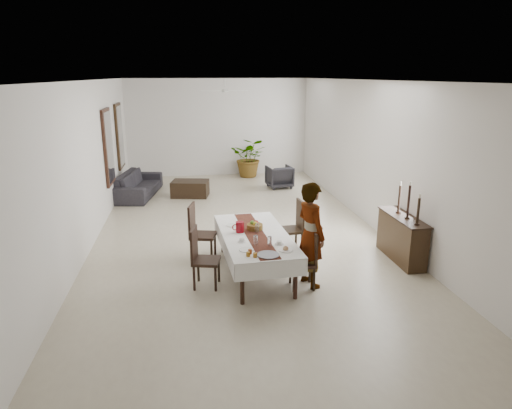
% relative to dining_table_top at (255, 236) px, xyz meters
% --- Properties ---
extents(floor, '(6.00, 12.00, 0.00)m').
position_rel_dining_table_top_xyz_m(floor, '(-0.02, 2.15, -0.68)').
color(floor, '#C2B69A').
rests_on(floor, ground).
extents(ceiling, '(6.00, 12.00, 0.02)m').
position_rel_dining_table_top_xyz_m(ceiling, '(-0.02, 2.15, 2.52)').
color(ceiling, silver).
rests_on(ceiling, wall_back).
extents(wall_back, '(6.00, 0.02, 3.20)m').
position_rel_dining_table_top_xyz_m(wall_back, '(-0.02, 8.15, 0.92)').
color(wall_back, silver).
rests_on(wall_back, floor).
extents(wall_front, '(6.00, 0.02, 3.20)m').
position_rel_dining_table_top_xyz_m(wall_front, '(-0.02, -3.85, 0.92)').
color(wall_front, silver).
rests_on(wall_front, floor).
extents(wall_left, '(0.02, 12.00, 3.20)m').
position_rel_dining_table_top_xyz_m(wall_left, '(-3.02, 2.15, 0.92)').
color(wall_left, silver).
rests_on(wall_left, floor).
extents(wall_right, '(0.02, 12.00, 3.20)m').
position_rel_dining_table_top_xyz_m(wall_right, '(2.98, 2.15, 0.92)').
color(wall_right, silver).
rests_on(wall_right, floor).
extents(dining_table_top, '(1.05, 2.29, 0.05)m').
position_rel_dining_table_top_xyz_m(dining_table_top, '(0.00, 0.00, 0.00)').
color(dining_table_top, black).
rests_on(dining_table_top, table_leg_fl).
extents(table_leg_fl, '(0.07, 0.07, 0.65)m').
position_rel_dining_table_top_xyz_m(table_leg_fl, '(-0.35, -1.08, -0.35)').
color(table_leg_fl, black).
rests_on(table_leg_fl, floor).
extents(table_leg_fr, '(0.07, 0.07, 0.65)m').
position_rel_dining_table_top_xyz_m(table_leg_fr, '(0.47, -1.04, -0.35)').
color(table_leg_fr, black).
rests_on(table_leg_fr, floor).
extents(table_leg_bl, '(0.07, 0.07, 0.65)m').
position_rel_dining_table_top_xyz_m(table_leg_bl, '(-0.47, 1.04, -0.35)').
color(table_leg_bl, black).
rests_on(table_leg_bl, floor).
extents(table_leg_br, '(0.07, 0.07, 0.65)m').
position_rel_dining_table_top_xyz_m(table_leg_br, '(0.35, 1.08, -0.35)').
color(table_leg_br, black).
rests_on(table_leg_br, floor).
extents(tablecloth_top, '(1.23, 2.46, 0.01)m').
position_rel_dining_table_top_xyz_m(tablecloth_top, '(0.00, 0.00, 0.03)').
color(tablecloth_top, white).
rests_on(tablecloth_top, dining_table_top).
extents(tablecloth_drape_left, '(0.14, 2.41, 0.28)m').
position_rel_dining_table_top_xyz_m(tablecloth_drape_left, '(-0.55, -0.03, -0.11)').
color(tablecloth_drape_left, silver).
rests_on(tablecloth_drape_left, dining_table_top).
extents(tablecloth_drape_right, '(0.14, 2.41, 0.28)m').
position_rel_dining_table_top_xyz_m(tablecloth_drape_right, '(0.55, 0.03, -0.11)').
color(tablecloth_drape_right, white).
rests_on(tablecloth_drape_right, dining_table_top).
extents(tablecloth_drape_near, '(1.10, 0.07, 0.28)m').
position_rel_dining_table_top_xyz_m(tablecloth_drape_near, '(0.06, -1.20, -0.11)').
color(tablecloth_drape_near, white).
rests_on(tablecloth_drape_near, dining_table_top).
extents(tablecloth_drape_far, '(1.10, 0.07, 0.28)m').
position_rel_dining_table_top_xyz_m(tablecloth_drape_far, '(-0.06, 1.20, -0.11)').
color(tablecloth_drape_far, white).
rests_on(tablecloth_drape_far, dining_table_top).
extents(table_runner, '(0.45, 2.35, 0.00)m').
position_rel_dining_table_top_xyz_m(table_runner, '(0.00, 0.00, 0.04)').
color(table_runner, maroon).
rests_on(table_runner, tablecloth_top).
extents(red_pitcher, '(0.15, 0.15, 0.19)m').
position_rel_dining_table_top_xyz_m(red_pitcher, '(-0.24, 0.13, 0.13)').
color(red_pitcher, maroon).
rests_on(red_pitcher, tablecloth_top).
extents(pitcher_handle, '(0.11, 0.02, 0.11)m').
position_rel_dining_table_top_xyz_m(pitcher_handle, '(-0.32, 0.12, 0.13)').
color(pitcher_handle, maroon).
rests_on(pitcher_handle, red_pitcher).
extents(wine_glass_near, '(0.07, 0.07, 0.16)m').
position_rel_dining_table_top_xyz_m(wine_glass_near, '(0.14, -0.60, 0.11)').
color(wine_glass_near, white).
rests_on(wine_glass_near, tablecloth_top).
extents(wine_glass_mid, '(0.07, 0.07, 0.16)m').
position_rel_dining_table_top_xyz_m(wine_glass_mid, '(-0.07, -0.52, 0.11)').
color(wine_glass_mid, white).
rests_on(wine_glass_mid, tablecloth_top).
extents(wine_glass_far, '(0.07, 0.07, 0.16)m').
position_rel_dining_table_top_xyz_m(wine_glass_far, '(0.04, 0.05, 0.11)').
color(wine_glass_far, white).
rests_on(wine_glass_far, tablecloth_top).
extents(teacup_right, '(0.08, 0.08, 0.06)m').
position_rel_dining_table_top_xyz_m(teacup_right, '(0.31, -0.54, 0.06)').
color(teacup_right, white).
rests_on(teacup_right, saucer_right).
extents(saucer_right, '(0.14, 0.14, 0.01)m').
position_rel_dining_table_top_xyz_m(saucer_right, '(0.31, -0.54, 0.04)').
color(saucer_right, silver).
rests_on(saucer_right, tablecloth_top).
extents(teacup_left, '(0.08, 0.08, 0.06)m').
position_rel_dining_table_top_xyz_m(teacup_left, '(-0.26, -0.34, 0.06)').
color(teacup_left, silver).
rests_on(teacup_left, saucer_left).
extents(saucer_left, '(0.14, 0.14, 0.01)m').
position_rel_dining_table_top_xyz_m(saucer_left, '(-0.26, -0.34, 0.04)').
color(saucer_left, white).
rests_on(saucer_left, tablecloth_top).
extents(plate_near_right, '(0.22, 0.22, 0.01)m').
position_rel_dining_table_top_xyz_m(plate_near_right, '(0.35, -0.82, 0.04)').
color(plate_near_right, white).
rests_on(plate_near_right, tablecloth_top).
extents(bread_near_right, '(0.08, 0.08, 0.08)m').
position_rel_dining_table_top_xyz_m(bread_near_right, '(0.35, -0.82, 0.07)').
color(bread_near_right, tan).
rests_on(bread_near_right, plate_near_right).
extents(plate_near_left, '(0.22, 0.22, 0.01)m').
position_rel_dining_table_top_xyz_m(plate_near_left, '(-0.24, -0.71, 0.04)').
color(plate_near_left, white).
rests_on(plate_near_left, tablecloth_top).
extents(plate_far_left, '(0.22, 0.22, 0.01)m').
position_rel_dining_table_top_xyz_m(plate_far_left, '(-0.33, 0.50, 0.04)').
color(plate_far_left, white).
rests_on(plate_far_left, tablecloth_top).
extents(serving_tray, '(0.34, 0.34, 0.02)m').
position_rel_dining_table_top_xyz_m(serving_tray, '(0.05, -0.98, 0.04)').
color(serving_tray, '#47474C').
rests_on(serving_tray, tablecloth_top).
extents(jam_jar_a, '(0.06, 0.06, 0.07)m').
position_rel_dining_table_top_xyz_m(jam_jar_a, '(-0.15, -1.02, 0.07)').
color(jam_jar_a, '#955C15').
rests_on(jam_jar_a, tablecloth_top).
extents(jam_jar_b, '(0.06, 0.06, 0.07)m').
position_rel_dining_table_top_xyz_m(jam_jar_b, '(-0.25, -0.97, 0.07)').
color(jam_jar_b, '#8A5914').
rests_on(jam_jar_b, tablecloth_top).
extents(jam_jar_c, '(0.06, 0.06, 0.07)m').
position_rel_dining_table_top_xyz_m(jam_jar_c, '(-0.21, -0.87, 0.07)').
color(jam_jar_c, maroon).
rests_on(jam_jar_c, tablecloth_top).
extents(fruit_basket, '(0.28, 0.28, 0.09)m').
position_rel_dining_table_top_xyz_m(fruit_basket, '(0.03, 0.24, 0.08)').
color(fruit_basket, brown).
rests_on(fruit_basket, tablecloth_top).
extents(fruit_red, '(0.08, 0.08, 0.08)m').
position_rel_dining_table_top_xyz_m(fruit_red, '(0.06, 0.26, 0.15)').
color(fruit_red, maroon).
rests_on(fruit_red, fruit_basket).
extents(fruit_green, '(0.07, 0.07, 0.07)m').
position_rel_dining_table_top_xyz_m(fruit_green, '(-0.00, 0.26, 0.15)').
color(fruit_green, '#487924').
rests_on(fruit_green, fruit_basket).
extents(fruit_yellow, '(0.08, 0.08, 0.08)m').
position_rel_dining_table_top_xyz_m(fruit_yellow, '(0.04, 0.19, 0.15)').
color(fruit_yellow, gold).
rests_on(fruit_yellow, fruit_basket).
extents(chair_right_near_seat, '(0.41, 0.41, 0.04)m').
position_rel_dining_table_top_xyz_m(chair_right_near_seat, '(0.67, -0.67, -0.26)').
color(chair_right_near_seat, black).
rests_on(chair_right_near_seat, chair_right_near_leg_fl).
extents(chair_right_near_leg_fl, '(0.04, 0.04, 0.39)m').
position_rel_dining_table_top_xyz_m(chair_right_near_leg_fl, '(0.82, -0.83, -0.48)').
color(chair_right_near_leg_fl, black).
rests_on(chair_right_near_leg_fl, floor).
extents(chair_right_near_leg_fr, '(0.04, 0.04, 0.39)m').
position_rel_dining_table_top_xyz_m(chair_right_near_leg_fr, '(0.84, -0.51, -0.48)').
color(chair_right_near_leg_fr, black).
rests_on(chair_right_near_leg_fr, floor).
extents(chair_right_near_leg_bl, '(0.04, 0.04, 0.39)m').
position_rel_dining_table_top_xyz_m(chair_right_near_leg_bl, '(0.50, -0.82, -0.48)').
color(chair_right_near_leg_bl, black).
rests_on(chair_right_near_leg_bl, floor).
extents(chair_right_near_leg_br, '(0.04, 0.04, 0.39)m').
position_rel_dining_table_top_xyz_m(chair_right_near_leg_br, '(0.51, -0.50, -0.48)').
color(chair_right_near_leg_br, black).
rests_on(chair_right_near_leg_br, floor).
extents(chair_right_near_back, '(0.05, 0.40, 0.50)m').
position_rel_dining_table_top_xyz_m(chair_right_near_back, '(0.85, -0.67, 0.01)').
color(chair_right_near_back, black).
rests_on(chair_right_near_back, chair_right_near_seat).
extents(chair_right_far_seat, '(0.47, 0.47, 0.05)m').
position_rel_dining_table_top_xyz_m(chair_right_far_seat, '(0.81, 0.82, -0.22)').
color(chair_right_far_seat, black).
rests_on(chair_right_far_seat, chair_right_far_leg_fl).
extents(chair_right_far_leg_fl, '(0.05, 0.05, 0.43)m').
position_rel_dining_table_top_xyz_m(chair_right_far_leg_fl, '(1.00, 0.66, -0.46)').
color(chair_right_far_leg_fl, black).
rests_on(chair_right_far_leg_fl, floor).
extents(chair_right_far_leg_fr, '(0.05, 0.05, 0.43)m').
position_rel_dining_table_top_xyz_m(chair_right_far_leg_fr, '(0.97, 1.01, -0.46)').
color(chair_right_far_leg_fr, black).
rests_on(chair_right_far_leg_fr, floor).
extents(chair_right_far_leg_bl, '(0.05, 0.05, 0.43)m').
position_rel_dining_table_top_xyz_m(chair_right_far_leg_bl, '(0.64, 0.63, -0.46)').
color(chair_right_far_leg_bl, black).
rests_on(chair_right_far_leg_bl, floor).
extents(chair_right_far_leg_br, '(0.05, 0.05, 0.43)m').
position_rel_dining_table_top_xyz_m(chair_right_far_leg_br, '(0.62, 0.99, -0.46)').
color(chair_right_far_leg_br, black).
rests_on(chair_right_far_leg_br, floor).
extents(chair_right_far_back, '(0.07, 0.44, 0.55)m').
position_rel_dining_table_top_xyz_m(chair_right_far_back, '(1.00, 0.84, 0.07)').
color(chair_right_far_back, black).
rests_on(chair_right_far_back, chair_right_far_seat).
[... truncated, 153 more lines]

